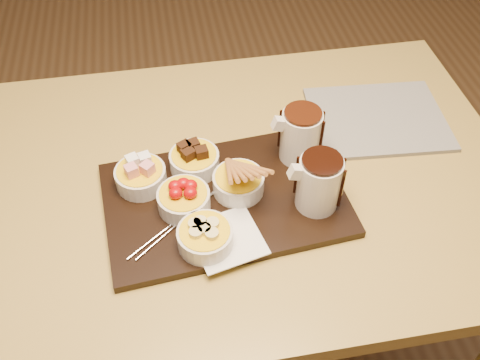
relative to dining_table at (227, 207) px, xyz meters
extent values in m
plane|color=#55381D|center=(0.00, 0.00, -0.65)|extent=(5.00, 5.00, 0.00)
cube|color=#A3883C|center=(0.00, 0.00, 0.08)|extent=(1.20, 0.80, 0.04)
cylinder|color=#A3883C|center=(-0.54, 0.34, -0.30)|extent=(0.06, 0.06, 0.71)
cylinder|color=#A3883C|center=(0.54, 0.34, -0.30)|extent=(0.06, 0.06, 0.71)
cube|color=black|center=(-0.01, -0.07, 0.11)|extent=(0.48, 0.34, 0.02)
cube|color=white|center=(-0.02, -0.17, 0.12)|extent=(0.14, 0.14, 0.00)
cylinder|color=beige|center=(-0.17, -0.01, 0.14)|extent=(0.10, 0.10, 0.04)
cylinder|color=beige|center=(-0.06, 0.02, 0.14)|extent=(0.10, 0.10, 0.04)
cylinder|color=beige|center=(-0.09, -0.08, 0.14)|extent=(0.10, 0.10, 0.04)
cylinder|color=beige|center=(0.02, -0.06, 0.14)|extent=(0.10, 0.10, 0.04)
cylinder|color=beige|center=(-0.06, -0.17, 0.14)|extent=(0.10, 0.10, 0.04)
cylinder|color=silver|center=(0.16, -0.12, 0.17)|extent=(0.09, 0.09, 0.11)
cylinder|color=silver|center=(0.15, 0.02, 0.17)|extent=(0.09, 0.09, 0.11)
cube|color=beige|center=(0.36, 0.11, 0.10)|extent=(0.32, 0.26, 0.01)
camera|label=1|loc=(-0.10, -0.74, 0.90)|focal=40.00mm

